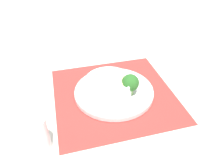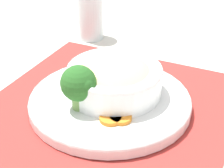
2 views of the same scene
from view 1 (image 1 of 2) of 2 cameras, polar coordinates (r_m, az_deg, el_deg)
The scene contains 8 objects.
ground_plane at distance 0.81m, azimuth 0.52°, elevation -2.71°, with size 4.00×4.00×0.00m, color beige.
placemat at distance 0.81m, azimuth 0.52°, elevation -2.60°, with size 0.44×0.44×0.00m.
plate at distance 0.80m, azimuth 0.52°, elevation -1.87°, with size 0.29×0.29×0.02m.
bowl at distance 0.77m, azimuth -0.78°, elevation -0.24°, with size 0.17×0.17×0.06m.
broccoli_floret at distance 0.76m, azimuth 4.81°, elevation 0.25°, with size 0.06×0.06×0.08m.
carrot_slice_near at distance 0.84m, azimuth 3.93°, elevation 0.46°, with size 0.04×0.04×0.01m.
carrot_slice_middle at distance 0.84m, azimuth 3.03°, elevation 0.91°, with size 0.04×0.04×0.01m.
water_glass at distance 0.64m, azimuth -18.96°, elevation -13.01°, with size 0.06×0.06×0.12m.
Camera 1 is at (0.60, -0.19, 0.52)m, focal length 35.00 mm.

